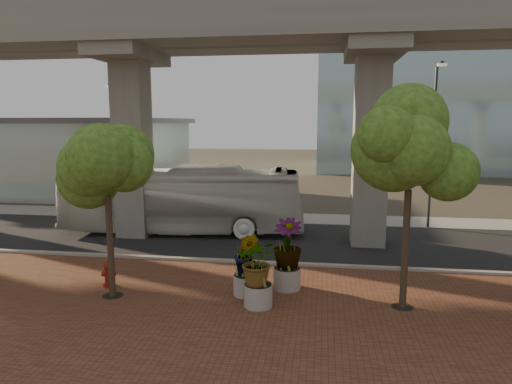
# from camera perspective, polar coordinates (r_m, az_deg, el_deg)

# --- Properties ---
(ground) EXTENTS (160.00, 160.00, 0.00)m
(ground) POSITION_cam_1_polar(r_m,az_deg,el_deg) (21.68, -1.98, -7.33)
(ground) COLOR #3B352B
(ground) RESTS_ON ground
(brick_plaza) EXTENTS (70.00, 13.00, 0.06)m
(brick_plaza) POSITION_cam_1_polar(r_m,az_deg,el_deg) (14.35, -8.00, -15.94)
(brick_plaza) COLOR brown
(brick_plaza) RESTS_ON ground
(asphalt_road) EXTENTS (90.00, 8.00, 0.04)m
(asphalt_road) POSITION_cam_1_polar(r_m,az_deg,el_deg) (23.58, -1.10, -5.95)
(asphalt_road) COLOR black
(asphalt_road) RESTS_ON ground
(curb_strip) EXTENTS (70.00, 0.25, 0.16)m
(curb_strip) POSITION_cam_1_polar(r_m,az_deg,el_deg) (19.78, -3.04, -8.69)
(curb_strip) COLOR gray
(curb_strip) RESTS_ON ground
(far_sidewalk) EXTENTS (90.00, 3.00, 0.06)m
(far_sidewalk) POSITION_cam_1_polar(r_m,az_deg,el_deg) (28.87, 0.71, -3.19)
(far_sidewalk) COLOR gray
(far_sidewalk) RESTS_ON ground
(transit_viaduct) EXTENTS (72.00, 5.60, 12.40)m
(transit_viaduct) POSITION_cam_1_polar(r_m,az_deg,el_deg) (22.84, -1.16, 11.97)
(transit_viaduct) COLOR gray
(transit_viaduct) RESTS_ON ground
(station_pavilion) EXTENTS (23.00, 13.00, 6.30)m
(station_pavilion) POSITION_cam_1_polar(r_m,az_deg,el_deg) (43.65, -24.68, 4.31)
(station_pavilion) COLOR #AABFC2
(station_pavilion) RESTS_ON ground
(transit_bus) EXTENTS (13.15, 4.08, 3.61)m
(transit_bus) POSITION_cam_1_polar(r_m,az_deg,el_deg) (24.98, -9.05, -1.03)
(transit_bus) COLOR silver
(transit_bus) RESTS_ON ground
(fire_hydrant) EXTENTS (0.48, 0.44, 0.97)m
(fire_hydrant) POSITION_cam_1_polar(r_m,az_deg,el_deg) (17.72, -17.94, -9.71)
(fire_hydrant) COLOR maroon
(fire_hydrant) RESTS_ON ground
(planter_front) EXTENTS (2.07, 2.07, 2.28)m
(planter_front) POSITION_cam_1_polar(r_m,az_deg,el_deg) (14.87, 0.28, -9.11)
(planter_front) COLOR #9C958D
(planter_front) RESTS_ON ground
(planter_right) EXTENTS (2.40, 2.40, 2.56)m
(planter_right) POSITION_cam_1_polar(r_m,az_deg,el_deg) (16.37, 3.93, -6.85)
(planter_right) COLOR #AAA49A
(planter_right) RESTS_ON ground
(planter_left) EXTENTS (2.01, 2.01, 2.21)m
(planter_left) POSITION_cam_1_polar(r_m,az_deg,el_deg) (15.83, -1.22, -8.15)
(planter_left) COLOR gray
(planter_left) RESTS_ON ground
(street_tree_near_west) EXTENTS (3.49, 3.49, 6.15)m
(street_tree_near_west) POSITION_cam_1_polar(r_m,az_deg,el_deg) (15.88, -18.21, 3.22)
(street_tree_near_west) COLOR #453327
(street_tree_near_west) RESTS_ON ground
(street_tree_near_east) EXTENTS (4.01, 4.01, 6.86)m
(street_tree_near_east) POSITION_cam_1_polar(r_m,az_deg,el_deg) (14.87, 18.72, 4.69)
(street_tree_near_east) COLOR #453327
(street_tree_near_east) RESTS_ON ground
(streetlamp_west) EXTENTS (0.41, 1.20, 8.26)m
(streetlamp_west) POSITION_cam_1_polar(r_m,az_deg,el_deg) (30.34, -16.85, 6.16)
(streetlamp_west) COLOR #2F2F35
(streetlamp_west) RESTS_ON ground
(streetlamp_east) EXTENTS (0.45, 1.32, 9.09)m
(streetlamp_east) POSITION_cam_1_polar(r_m,az_deg,el_deg) (27.17, 21.31, 6.68)
(streetlamp_east) COLOR #323237
(streetlamp_east) RESTS_ON ground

